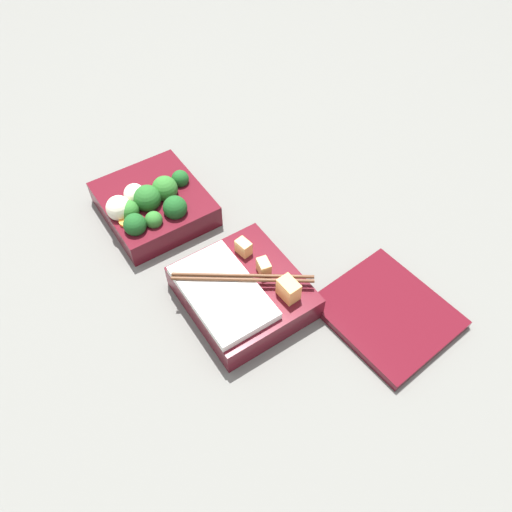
% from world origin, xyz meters
% --- Properties ---
extents(ground_plane, '(3.00, 3.00, 0.00)m').
position_xyz_m(ground_plane, '(0.00, 0.00, 0.00)').
color(ground_plane, slate).
extents(bento_tray_vegetable, '(0.17, 0.16, 0.07)m').
position_xyz_m(bento_tray_vegetable, '(-0.12, -0.00, 0.03)').
color(bento_tray_vegetable, '#510F19').
rests_on(bento_tray_vegetable, ground_plane).
extents(bento_tray_rice, '(0.17, 0.17, 0.07)m').
position_xyz_m(bento_tray_rice, '(0.11, 0.02, 0.02)').
color(bento_tray_rice, '#510F19').
rests_on(bento_tray_rice, ground_plane).
extents(bento_lid, '(0.18, 0.17, 0.01)m').
position_xyz_m(bento_lid, '(0.24, 0.18, 0.01)').
color(bento_lid, '#510F19').
rests_on(bento_lid, ground_plane).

